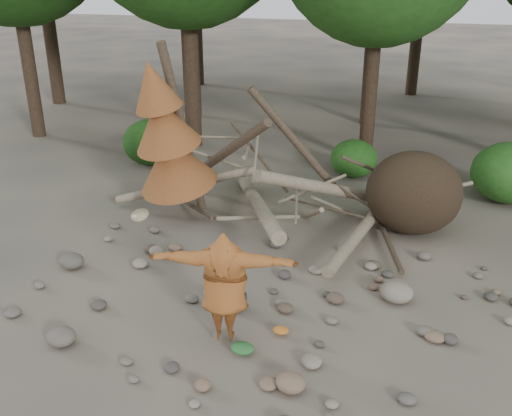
# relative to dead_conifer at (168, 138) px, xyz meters

# --- Properties ---
(ground) EXTENTS (120.00, 120.00, 0.00)m
(ground) POSITION_rel_dead_conifer_xyz_m (3.12, -3.37, -2.11)
(ground) COLOR #514C44
(ground) RESTS_ON ground
(deadfall_pile) EXTENTS (8.55, 5.24, 3.30)m
(deadfall_pile) POSITION_rel_dead_conifer_xyz_m (5.13, 0.87, -1.16)
(deadfall_pile) COLOR #332619
(deadfall_pile) RESTS_ON ground
(dead_conifer) EXTENTS (2.06, 2.16, 4.35)m
(dead_conifer) POSITION_rel_dead_conifer_xyz_m (0.00, 0.00, 0.00)
(dead_conifer) COLOR #4C3F30
(dead_conifer) RESTS_ON ground
(bush_left) EXTENTS (1.80, 1.80, 1.44)m
(bush_left) POSITION_rel_dead_conifer_xyz_m (-2.38, 3.83, -1.39)
(bush_left) COLOR #1A4612
(bush_left) RESTS_ON ground
(bush_mid) EXTENTS (1.40, 1.40, 1.12)m
(bush_mid) POSITION_rel_dead_conifer_xyz_m (3.92, 4.43, -1.55)
(bush_mid) COLOR #245919
(bush_mid) RESTS_ON ground
(bush_right) EXTENTS (2.00, 2.00, 1.60)m
(bush_right) POSITION_rel_dead_conifer_xyz_m (8.12, 3.63, -1.31)
(bush_right) COLOR #2D6A20
(bush_right) RESTS_ON ground
(frisbee_thrower) EXTENTS (2.91, 1.03, 2.08)m
(frisbee_thrower) POSITION_rel_dead_conifer_xyz_m (2.90, -4.35, -1.06)
(frisbee_thrower) COLOR brown
(frisbee_thrower) RESTS_ON ground
(backpack) EXTENTS (0.51, 0.43, 0.29)m
(backpack) POSITION_rel_dead_conifer_xyz_m (2.71, -3.39, -1.97)
(backpack) COLOR black
(backpack) RESTS_ON ground
(cloth_green) EXTENTS (0.38, 0.32, 0.14)m
(cloth_green) POSITION_rel_dead_conifer_xyz_m (3.29, -4.64, -2.04)
(cloth_green) COLOR #2A6A2E
(cloth_green) RESTS_ON ground
(cloth_orange) EXTENTS (0.28, 0.23, 0.10)m
(cloth_orange) POSITION_rel_dead_conifer_xyz_m (3.77, -3.95, -2.06)
(cloth_orange) COLOR #C37121
(cloth_orange) RESTS_ON ground
(boulder_front_left) EXTENTS (0.51, 0.46, 0.30)m
(boulder_front_left) POSITION_rel_dead_conifer_xyz_m (0.30, -5.23, -1.96)
(boulder_front_left) COLOR #625B52
(boulder_front_left) RESTS_ON ground
(boulder_front_right) EXTENTS (0.46, 0.41, 0.27)m
(boulder_front_right) POSITION_rel_dead_conifer_xyz_m (4.24, -5.25, -1.97)
(boulder_front_right) COLOR #7E644E
(boulder_front_right) RESTS_ON ground
(boulder_mid_right) EXTENTS (0.63, 0.56, 0.38)m
(boulder_mid_right) POSITION_rel_dead_conifer_xyz_m (5.60, -2.29, -1.92)
(boulder_mid_right) COLOR gray
(boulder_mid_right) RESTS_ON ground
(boulder_mid_left) EXTENTS (0.53, 0.48, 0.32)m
(boulder_mid_left) POSITION_rel_dead_conifer_xyz_m (-1.02, -2.87, -1.95)
(boulder_mid_left) COLOR #575149
(boulder_mid_left) RESTS_ON ground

